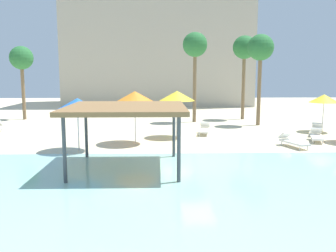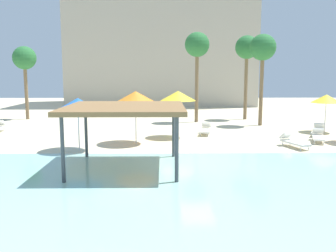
% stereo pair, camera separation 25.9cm
% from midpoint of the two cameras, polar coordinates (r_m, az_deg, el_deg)
% --- Properties ---
extents(ground_plane, '(80.00, 80.00, 0.00)m').
position_cam_midpoint_polar(ground_plane, '(16.54, 2.39, -5.46)').
color(ground_plane, beige).
extents(lagoon_water, '(44.00, 13.50, 0.04)m').
position_cam_midpoint_polar(lagoon_water, '(11.52, 4.23, -11.61)').
color(lagoon_water, '#99D1C6').
rests_on(lagoon_water, ground).
extents(shade_pavilion, '(4.72, 4.72, 2.59)m').
position_cam_midpoint_polar(shade_pavilion, '(14.99, -6.95, 2.54)').
color(shade_pavilion, '#42474C').
rests_on(shade_pavilion, ground).
extents(beach_umbrella_orange_0, '(2.43, 2.43, 2.90)m').
position_cam_midpoint_polar(beach_umbrella_orange_0, '(20.42, -5.47, 4.42)').
color(beach_umbrella_orange_0, silver).
rests_on(beach_umbrella_orange_0, ground).
extents(beach_umbrella_yellow_4, '(2.13, 2.13, 2.81)m').
position_cam_midpoint_polar(beach_umbrella_yellow_4, '(22.29, 1.06, 4.66)').
color(beach_umbrella_yellow_4, silver).
rests_on(beach_umbrella_yellow_4, ground).
extents(beach_umbrella_blue_5, '(2.35, 2.35, 2.65)m').
position_cam_midpoint_polar(beach_umbrella_blue_5, '(18.93, -14.12, 3.19)').
color(beach_umbrella_blue_5, silver).
rests_on(beach_umbrella_blue_5, ground).
extents(beach_umbrella_yellow_6, '(1.94, 1.94, 2.47)m').
position_cam_midpoint_polar(beach_umbrella_yellow_6, '(26.33, 22.59, 3.92)').
color(beach_umbrella_yellow_6, silver).
rests_on(beach_umbrella_yellow_6, ground).
extents(lounge_chair_0, '(0.97, 1.98, 0.74)m').
position_cam_midpoint_polar(lounge_chair_0, '(23.70, 5.29, -0.45)').
color(lounge_chair_0, white).
rests_on(lounge_chair_0, ground).
extents(lounge_chair_1, '(1.19, 1.99, 0.74)m').
position_cam_midpoint_polar(lounge_chair_1, '(22.77, 21.56, -1.37)').
color(lounge_chair_1, white).
rests_on(lounge_chair_1, ground).
extents(lounge_chair_2, '(1.44, 1.95, 0.74)m').
position_cam_midpoint_polar(lounge_chair_2, '(24.98, 21.52, -0.55)').
color(lounge_chair_2, white).
rests_on(lounge_chair_2, ground).
extents(lounge_chair_4, '(1.18, 1.99, 0.74)m').
position_cam_midpoint_polar(lounge_chair_4, '(20.64, 18.20, -2.16)').
color(lounge_chair_4, white).
rests_on(lounge_chair_4, ground).
extents(palm_tree_0, '(1.90, 1.90, 6.86)m').
position_cam_midpoint_polar(palm_tree_0, '(31.50, 11.42, 11.43)').
color(palm_tree_0, brown).
rests_on(palm_tree_0, ground).
extents(palm_tree_1, '(1.90, 1.90, 6.00)m').
position_cam_midpoint_polar(palm_tree_1, '(32.98, -21.80, 9.46)').
color(palm_tree_1, brown).
rests_on(palm_tree_1, ground).
extents(palm_tree_2, '(1.90, 1.90, 6.63)m').
position_cam_midpoint_polar(palm_tree_2, '(28.16, 13.77, 11.30)').
color(palm_tree_2, brown).
rests_on(palm_tree_2, ground).
extents(palm_tree_3, '(1.90, 1.90, 6.95)m').
position_cam_midpoint_polar(palm_tree_3, '(29.25, 3.91, 12.00)').
color(palm_tree_3, brown).
rests_on(palm_tree_3, ground).
extents(hotel_block_0, '(21.48, 10.17, 15.63)m').
position_cam_midpoint_polar(hotel_block_0, '(46.16, -1.71, 13.17)').
color(hotel_block_0, '#B2A893').
rests_on(hotel_block_0, ground).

